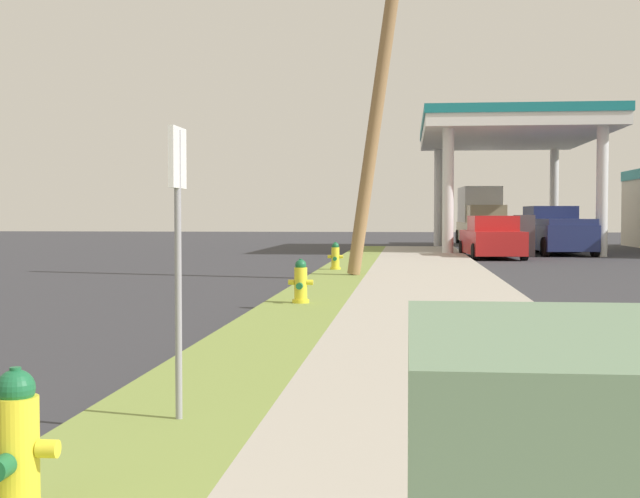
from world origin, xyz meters
name	(u,v)px	position (x,y,z in m)	size (l,w,h in m)	color
fire_hydrant_nearest	(16,453)	(0.54, 2.80, 0.45)	(0.42, 0.38, 0.74)	yellow
fire_hydrant_second	(301,284)	(0.64, 13.27, 0.45)	(0.42, 0.38, 0.74)	yellow
fire_hydrant_third	(335,257)	(0.47, 22.29, 0.45)	(0.42, 0.37, 0.74)	yellow
utility_pole_midground	(377,106)	(1.69, 20.00, 4.25)	(2.02, 0.86, 8.10)	#937047
street_sign_post	(178,211)	(0.79, 4.92, 1.63)	(0.05, 0.36, 2.12)	gray
car_black_by_near_pump	(553,235)	(8.88, 38.34, 0.72)	(2.16, 4.59, 1.57)	black
car_red_by_far_pump	(492,239)	(5.54, 31.34, 0.72)	(2.20, 4.61, 1.57)	red
truck_navy_at_forecourt	(555,232)	(8.44, 34.93, 0.91)	(2.55, 5.55, 1.97)	navy
truck_tan_on_apron	(481,217)	(6.32, 45.91, 1.49)	(2.37, 6.48, 3.11)	tan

